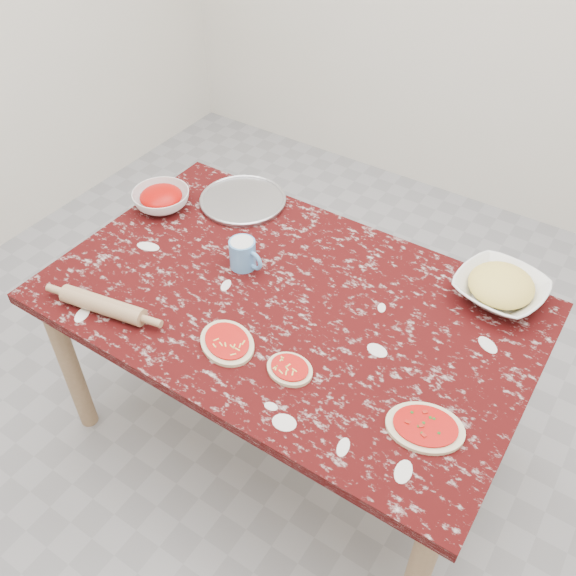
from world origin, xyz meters
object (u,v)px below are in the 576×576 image
(cheese_bowl, at_px, (500,290))
(flour_mug, at_px, (243,254))
(sauce_bowl, at_px, (161,199))
(worktable, at_px, (288,316))
(rolling_pin, at_px, (103,305))
(pizza_tray, at_px, (243,201))

(cheese_bowl, height_order, flour_mug, flour_mug)
(sauce_bowl, bearing_deg, worktable, -13.32)
(sauce_bowl, xyz_separation_m, rolling_pin, (0.24, -0.54, -0.00))
(pizza_tray, xyz_separation_m, flour_mug, (0.23, -0.31, 0.05))
(cheese_bowl, bearing_deg, sauce_bowl, -170.05)
(pizza_tray, bearing_deg, sauce_bowl, -141.16)
(cheese_bowl, distance_m, flour_mug, 0.87)
(flour_mug, bearing_deg, sauce_bowl, 166.94)
(flour_mug, relative_size, rolling_pin, 0.46)
(flour_mug, distance_m, rolling_pin, 0.50)
(sauce_bowl, distance_m, rolling_pin, 0.59)
(sauce_bowl, height_order, flour_mug, flour_mug)
(rolling_pin, bearing_deg, sauce_bowl, 113.43)
(sauce_bowl, distance_m, flour_mug, 0.49)
(sauce_bowl, bearing_deg, flour_mug, -13.06)
(worktable, xyz_separation_m, rolling_pin, (-0.47, -0.38, 0.11))
(pizza_tray, height_order, rolling_pin, rolling_pin)
(worktable, xyz_separation_m, cheese_bowl, (0.58, 0.39, 0.12))
(worktable, bearing_deg, flour_mug, 166.10)
(worktable, distance_m, flour_mug, 0.27)
(pizza_tray, relative_size, flour_mug, 2.42)
(worktable, distance_m, rolling_pin, 0.61)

